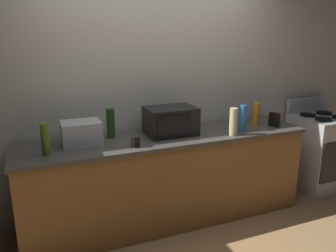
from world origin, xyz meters
name	(u,v)px	position (x,y,z in m)	size (l,w,h in m)	color
ground_plane	(184,240)	(0.00, 0.00, 0.00)	(8.00, 8.00, 0.00)	#A87F51
back_wall	(153,84)	(0.00, 0.81, 1.35)	(6.40, 0.10, 2.70)	beige
counter_run	(168,179)	(0.00, 0.40, 0.45)	(2.84, 0.64, 0.90)	brown
stove_range	(319,152)	(2.00, 0.40, 0.46)	(0.60, 0.61, 1.08)	#B7BABF
microwave	(171,121)	(0.05, 0.45, 1.04)	(0.48, 0.35, 0.27)	black
toaster_oven	(81,133)	(-0.81, 0.46, 1.01)	(0.34, 0.26, 0.21)	#B7BABF
cordless_phone	(274,120)	(1.17, 0.29, 0.98)	(0.05, 0.11, 0.15)	black
bottle_olive_oil	(45,139)	(-1.11, 0.29, 1.03)	(0.07, 0.07, 0.27)	#4C6B19
bottle_spray_cleaner	(242,118)	(0.76, 0.28, 1.03)	(0.07, 0.07, 0.27)	#338CE5
bottle_wine	(111,123)	(-0.52, 0.55, 1.04)	(0.08, 0.08, 0.28)	#1E3F19
bottle_vinegar	(233,122)	(0.59, 0.19, 1.03)	(0.08, 0.08, 0.27)	beige
bottle_dish_soap	(256,114)	(1.03, 0.41, 1.02)	(0.07, 0.07, 0.25)	orange
mug_black	(135,141)	(-0.38, 0.21, 0.95)	(0.08, 0.08, 0.10)	black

